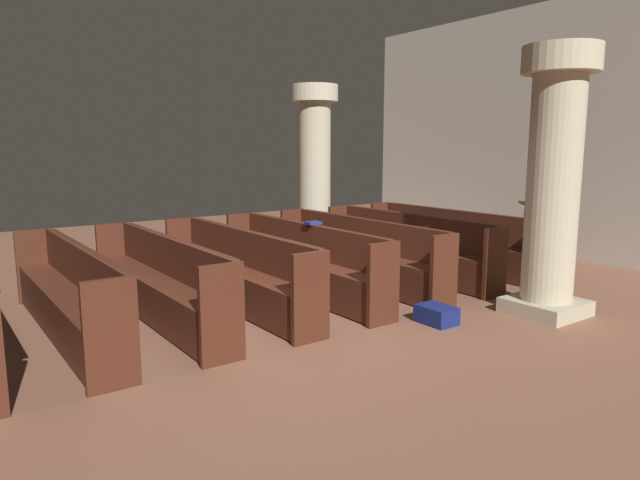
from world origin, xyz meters
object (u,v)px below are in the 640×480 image
(lectern, at_px, (535,239))
(hymn_book, at_px, (313,223))
(pew_row_6, at_px, (67,289))
(pillar_far_side, at_px, (315,166))
(pew_row_5, at_px, (158,277))
(pew_row_4, at_px, (235,266))
(pew_row_3, at_px, (301,257))
(pew_row_2, at_px, (357,250))
(kneeler_box_navy, at_px, (436,315))
(pillar_aisle_side, at_px, (554,179))
(pew_row_0, at_px, (449,237))
(pew_row_1, at_px, (406,243))

(lectern, bearing_deg, hymn_book, -100.00)
(pew_row_6, bearing_deg, pillar_far_side, 116.44)
(pew_row_5, height_order, pillar_far_side, pillar_far_side)
(pew_row_4, distance_m, hymn_book, 1.26)
(pew_row_3, bearing_deg, pew_row_2, 90.00)
(pew_row_4, height_order, pillar_far_side, pillar_far_side)
(pew_row_6, xyz_separation_m, kneeler_box_navy, (1.98, 3.46, -0.41))
(pillar_aisle_side, bearing_deg, lectern, 126.35)
(pew_row_0, bearing_deg, pew_row_4, -90.00)
(pew_row_0, distance_m, pew_row_3, 2.95)
(pew_row_5, distance_m, kneeler_box_navy, 3.20)
(pillar_far_side, bearing_deg, hymn_book, -35.66)
(pew_row_6, height_order, pillar_far_side, pillar_far_side)
(pillar_aisle_side, xyz_separation_m, lectern, (-1.75, 2.38, -1.16))
(pew_row_3, relative_size, hymn_book, 17.08)
(pew_row_1, relative_size, lectern, 3.14)
(kneeler_box_navy, bearing_deg, hymn_book, -170.61)
(pillar_far_side, height_order, kneeler_box_navy, pillar_far_side)
(pew_row_2, height_order, pew_row_5, same)
(pew_row_1, distance_m, pew_row_3, 1.96)
(pew_row_0, distance_m, hymn_book, 2.79)
(lectern, relative_size, hymn_book, 5.44)
(pew_row_1, distance_m, pew_row_4, 2.95)
(kneeler_box_navy, bearing_deg, pew_row_0, 129.14)
(lectern, distance_m, hymn_book, 4.13)
(pew_row_4, height_order, kneeler_box_navy, pew_row_4)
(pew_row_2, bearing_deg, pew_row_4, -90.00)
(hymn_book, bearing_deg, pew_row_4, -91.11)
(pew_row_5, xyz_separation_m, hymn_book, (0.02, 2.15, 0.45))
(pillar_aisle_side, height_order, lectern, pillar_aisle_side)
(hymn_book, bearing_deg, pillar_far_side, 144.34)
(pew_row_0, distance_m, pew_row_2, 1.96)
(pew_row_3, distance_m, pew_row_4, 0.98)
(pew_row_3, distance_m, pillar_far_side, 3.31)
(pew_row_2, relative_size, pillar_far_side, 1.10)
(pew_row_5, xyz_separation_m, pillar_far_side, (-2.44, 3.92, 1.10))
(lectern, height_order, hymn_book, lectern)
(kneeler_box_navy, bearing_deg, pew_row_4, -142.96)
(pew_row_3, distance_m, pillar_aisle_side, 3.28)
(pew_row_1, bearing_deg, hymn_book, -89.27)
(pew_row_2, relative_size, kneeler_box_navy, 7.96)
(pew_row_2, xyz_separation_m, pillar_aisle_side, (2.49, 0.86, 1.10))
(pew_row_1, bearing_deg, pew_row_0, 90.00)
(pew_row_3, height_order, pew_row_5, same)
(pillar_far_side, bearing_deg, lectern, 35.59)
(kneeler_box_navy, bearing_deg, pew_row_2, 166.66)
(pew_row_1, height_order, pew_row_4, same)
(pillar_far_side, distance_m, hymn_book, 3.10)
(pew_row_1, xyz_separation_m, pew_row_2, (0.00, -0.98, 0.00))
(pew_row_4, bearing_deg, pew_row_2, 90.00)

